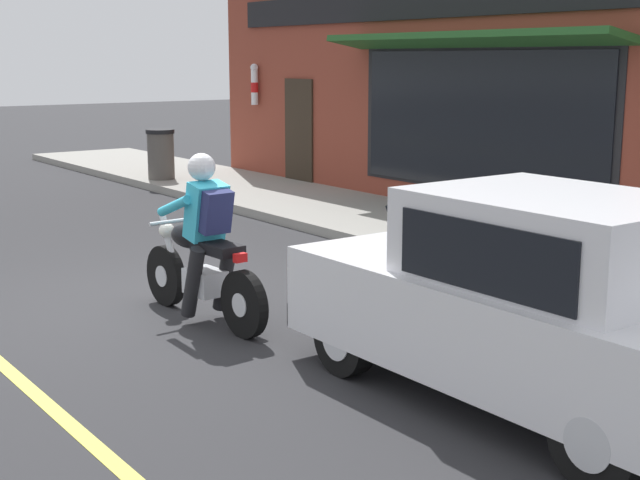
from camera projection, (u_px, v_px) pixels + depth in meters
The scene contains 7 objects.
ground_plane at pixel (149, 304), 9.18m from camera, with size 80.00×80.00×0.00m, color #2B2B2D.
sidewalk_curb at pixel (342, 211), 14.34m from camera, with size 2.60×22.00×0.14m, color gray.
storefront_building at pixel (425, 82), 14.62m from camera, with size 1.25×11.71×4.20m.
motorcycle_with_rider at pixel (203, 252), 8.46m from camera, with size 0.57×2.02×1.62m.
car_hatchback at pixel (532, 302), 6.39m from camera, with size 1.64×3.78×1.57m.
traffic_cone at pixel (613, 251), 9.66m from camera, with size 0.36×0.36×0.60m.
trash_bin at pixel (161, 154), 17.53m from camera, with size 0.56×0.56×0.98m.
Camera 1 is at (-3.82, -8.19, 2.48)m, focal length 50.00 mm.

